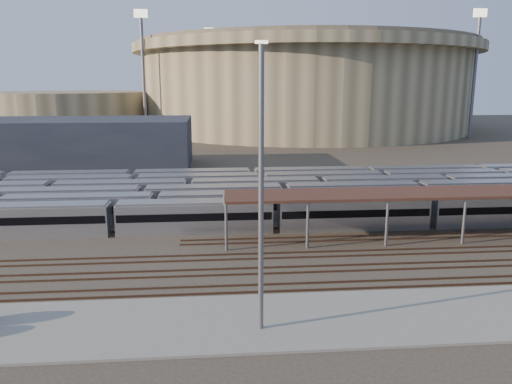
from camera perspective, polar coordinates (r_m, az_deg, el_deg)
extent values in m
plane|color=#383026|center=(52.32, 5.50, -6.86)|extent=(420.00, 420.00, 0.00)
cube|color=gray|center=(37.90, 2.01, -14.47)|extent=(50.00, 9.00, 0.20)
cube|color=#B4B4B9|center=(59.05, 2.21, -2.73)|extent=(112.00, 2.90, 3.60)
cube|color=#B4B4B9|center=(63.73, 5.67, -1.64)|extent=(112.00, 2.90, 3.60)
cube|color=#B4B4B9|center=(67.40, 3.19, -0.82)|extent=(112.00, 2.90, 3.60)
cube|color=#B4B4B9|center=(72.47, 7.35, 0.04)|extent=(112.00, 2.90, 3.60)
cube|color=#B4B4B9|center=(75.29, 0.66, 0.61)|extent=(112.00, 2.90, 3.60)
cube|color=#B4B4B9|center=(79.29, -0.46, 1.21)|extent=(112.00, 2.90, 3.60)
cylinder|color=slate|center=(51.99, -3.43, -4.06)|extent=(0.30, 0.30, 5.00)
cylinder|color=slate|center=(57.19, -3.58, -2.52)|extent=(0.30, 0.30, 5.00)
cylinder|color=slate|center=(52.88, 5.92, -3.82)|extent=(0.30, 0.30, 5.00)
cylinder|color=slate|center=(58.00, 4.93, -2.33)|extent=(0.30, 0.30, 5.00)
cylinder|color=slate|center=(55.11, 14.72, -3.50)|extent=(0.30, 0.30, 5.00)
cylinder|color=slate|center=(60.04, 13.02, -2.10)|extent=(0.30, 0.30, 5.00)
cylinder|color=slate|center=(58.52, 22.67, -3.14)|extent=(0.30, 0.30, 5.00)
cylinder|color=slate|center=(63.18, 20.44, -1.85)|extent=(0.30, 0.30, 5.00)
cylinder|color=slate|center=(67.28, 27.06, -1.60)|extent=(0.30, 0.30, 5.00)
cube|color=#311A14|center=(62.28, 25.24, 0.04)|extent=(60.00, 6.00, 0.30)
cube|color=#4C3323|center=(50.68, 5.86, -7.41)|extent=(170.00, 0.12, 0.18)
cube|color=#4C3323|center=(52.06, 5.55, -6.86)|extent=(170.00, 0.12, 0.18)
cube|color=#4C3323|center=(47.01, 6.77, -9.05)|extent=(170.00, 0.12, 0.18)
cube|color=#4C3323|center=(48.38, 6.41, -8.41)|extent=(170.00, 0.12, 0.18)
cube|color=#4C3323|center=(43.40, 7.85, -10.97)|extent=(170.00, 0.12, 0.18)
cube|color=#4C3323|center=(44.74, 7.42, -10.21)|extent=(170.00, 0.12, 0.18)
cylinder|color=#9C8D69|center=(191.64, 5.47, 11.43)|extent=(116.00, 116.00, 28.00)
cylinder|color=#9C8D69|center=(192.00, 5.57, 16.06)|extent=(124.00, 124.00, 3.00)
cylinder|color=brown|center=(192.16, 5.58, 16.72)|extent=(120.00, 120.00, 1.50)
cylinder|color=#9C8D69|center=(185.92, -21.01, 8.48)|extent=(56.00, 56.00, 14.00)
cube|color=#1E232D|center=(107.41, -18.87, 5.24)|extent=(42.00, 20.00, 10.00)
cylinder|color=slate|center=(159.90, -12.70, 12.43)|extent=(1.00, 1.00, 36.00)
cube|color=#FFF2CC|center=(161.14, -13.04, 19.26)|extent=(4.00, 0.60, 2.40)
cylinder|color=slate|center=(168.32, 23.66, 11.69)|extent=(1.00, 1.00, 36.00)
cube|color=#FFF2CC|center=(169.50, 24.25, 18.17)|extent=(4.00, 0.60, 2.40)
cylinder|color=slate|center=(208.54, -5.27, 12.61)|extent=(1.00, 1.00, 36.00)
cube|color=#FFF2CC|center=(209.49, -5.38, 17.87)|extent=(4.00, 0.60, 2.40)
cylinder|color=slate|center=(33.28, 0.59, -0.31)|extent=(0.36, 0.36, 19.41)
cube|color=#FFF2CC|center=(32.55, 0.62, 16.77)|extent=(0.81, 0.31, 0.20)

